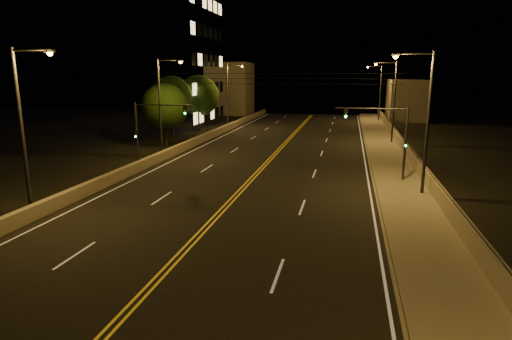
% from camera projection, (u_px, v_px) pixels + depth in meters
% --- Properties ---
extents(road, '(18.00, 120.00, 0.02)m').
position_uv_depth(road, '(232.00, 200.00, 26.89)').
color(road, black).
rests_on(road, ground).
extents(sidewalk, '(3.60, 120.00, 0.30)m').
position_uv_depth(sidewalk, '(412.00, 209.00, 24.63)').
color(sidewalk, gray).
rests_on(sidewalk, ground).
extents(curb, '(0.14, 120.00, 0.15)m').
position_uv_depth(curb, '(379.00, 208.00, 25.03)').
color(curb, gray).
rests_on(curb, ground).
extents(parapet_wall, '(0.30, 120.00, 1.00)m').
position_uv_depth(parapet_wall, '(444.00, 200.00, 24.14)').
color(parapet_wall, gray).
rests_on(parapet_wall, sidewalk).
extents(jersey_barrier, '(0.45, 120.00, 0.82)m').
position_uv_depth(jersey_barrier, '(94.00, 186.00, 28.78)').
color(jersey_barrier, gray).
rests_on(jersey_barrier, ground).
extents(distant_building_right, '(6.00, 10.00, 6.79)m').
position_uv_depth(distant_building_right, '(407.00, 100.00, 72.90)').
color(distant_building_right, gray).
rests_on(distant_building_right, ground).
extents(distant_building_left, '(8.00, 8.00, 9.89)m').
position_uv_depth(distant_building_left, '(230.00, 89.00, 83.60)').
color(distant_building_left, gray).
rests_on(distant_building_left, ground).
extents(parapet_rail, '(0.06, 120.00, 0.06)m').
position_uv_depth(parapet_rail, '(445.00, 191.00, 24.03)').
color(parapet_rail, black).
rests_on(parapet_rail, parapet_wall).
extents(lane_markings, '(17.32, 116.00, 0.00)m').
position_uv_depth(lane_markings, '(231.00, 200.00, 26.81)').
color(lane_markings, silver).
rests_on(lane_markings, road).
extents(streetlight_1, '(2.55, 0.28, 9.12)m').
position_uv_depth(streetlight_1, '(424.00, 115.00, 26.49)').
color(streetlight_1, '#2D2D33').
rests_on(streetlight_1, ground).
extents(streetlight_2, '(2.55, 0.28, 9.12)m').
position_uv_depth(streetlight_2, '(392.00, 97.00, 46.98)').
color(streetlight_2, '#2D2D33').
rests_on(streetlight_2, ground).
extents(streetlight_3, '(2.55, 0.28, 9.12)m').
position_uv_depth(streetlight_3, '(379.00, 90.00, 69.18)').
color(streetlight_3, '#2D2D33').
rests_on(streetlight_3, ground).
extents(streetlight_4, '(2.55, 0.28, 9.12)m').
position_uv_depth(streetlight_4, '(25.00, 122.00, 22.80)').
color(streetlight_4, '#2D2D33').
rests_on(streetlight_4, ground).
extents(streetlight_5, '(2.55, 0.28, 9.12)m').
position_uv_depth(streetlight_5, '(162.00, 102.00, 39.42)').
color(streetlight_5, '#2D2D33').
rests_on(streetlight_5, ground).
extents(streetlight_6, '(2.55, 0.28, 9.12)m').
position_uv_depth(streetlight_6, '(229.00, 92.00, 61.13)').
color(streetlight_6, '#2D2D33').
rests_on(streetlight_6, ground).
extents(traffic_signal_right, '(5.11, 0.31, 5.57)m').
position_uv_depth(traffic_signal_right, '(391.00, 134.00, 30.48)').
color(traffic_signal_right, '#2D2D33').
rests_on(traffic_signal_right, ground).
extents(traffic_signal_left, '(5.11, 0.31, 5.57)m').
position_uv_depth(traffic_signal_left, '(149.00, 127.00, 34.33)').
color(traffic_signal_left, '#2D2D33').
rests_on(traffic_signal_left, ground).
extents(overhead_wires, '(22.00, 0.03, 0.83)m').
position_uv_depth(overhead_wires, '(262.00, 79.00, 34.31)').
color(overhead_wires, black).
extents(building_tower, '(24.00, 15.00, 31.87)m').
position_uv_depth(building_tower, '(128.00, 20.00, 61.74)').
color(building_tower, gray).
rests_on(building_tower, ground).
extents(tree_0, '(5.02, 5.02, 6.81)m').
position_uv_depth(tree_0, '(165.00, 107.00, 45.64)').
color(tree_0, black).
rests_on(tree_0, ground).
extents(tree_1, '(5.58, 5.58, 7.56)m').
position_uv_depth(tree_1, '(171.00, 97.00, 55.49)').
color(tree_1, black).
rests_on(tree_1, ground).
extents(tree_2, '(5.63, 5.63, 7.63)m').
position_uv_depth(tree_2, '(199.00, 96.00, 59.15)').
color(tree_2, black).
rests_on(tree_2, ground).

